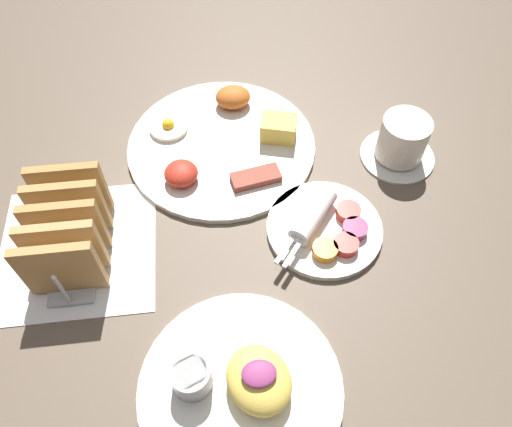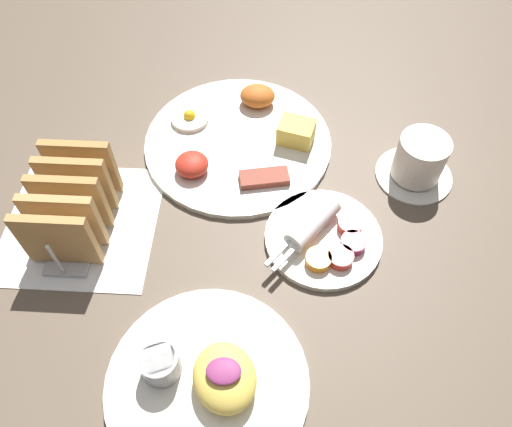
{
  "view_description": "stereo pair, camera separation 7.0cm",
  "coord_description": "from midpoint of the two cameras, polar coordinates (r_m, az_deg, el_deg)",
  "views": [
    {
      "loc": [
        0.01,
        -0.39,
        0.61
      ],
      "look_at": [
        0.06,
        0.02,
        0.03
      ],
      "focal_mm": 35.0,
      "sensor_mm": 36.0,
      "label": 1
    },
    {
      "loc": [
        0.08,
        -0.39,
        0.61
      ],
      "look_at": [
        0.06,
        0.02,
        0.03
      ],
      "focal_mm": 35.0,
      "sensor_mm": 36.0,
      "label": 2
    }
  ],
  "objects": [
    {
      "name": "coffee_cup",
      "position": [
        0.82,
        20.51,
        5.51
      ],
      "size": [
        0.12,
        0.12,
        0.08
      ],
      "color": "silver",
      "rests_on": "ground_plane"
    },
    {
      "name": "plate_foreground",
      "position": [
        0.62,
        -2.3,
        -18.66
      ],
      "size": [
        0.25,
        0.25,
        0.06
      ],
      "color": "silver",
      "rests_on": "ground_plane"
    },
    {
      "name": "plate_breakfast",
      "position": [
        0.83,
        0.56,
        8.36
      ],
      "size": [
        0.31,
        0.31,
        0.05
      ],
      "color": "silver",
      "rests_on": "ground_plane"
    },
    {
      "name": "plate_condiments",
      "position": [
        0.72,
        10.47,
        -2.85
      ],
      "size": [
        0.17,
        0.17,
        0.04
      ],
      "color": "silver",
      "rests_on": "ground_plane"
    },
    {
      "name": "ground_plane",
      "position": [
        0.73,
        -1.79,
        -2.67
      ],
      "size": [
        3.0,
        3.0,
        0.0
      ],
      "primitive_type": "plane",
      "color": "brown"
    },
    {
      "name": "toast_rack",
      "position": [
        0.73,
        -17.84,
        0.94
      ],
      "size": [
        0.1,
        0.18,
        0.1
      ],
      "color": "#B7B7BC",
      "rests_on": "ground_plane"
    },
    {
      "name": "napkin_flat",
      "position": [
        0.77,
        -16.91,
        -1.29
      ],
      "size": [
        0.22,
        0.22,
        0.0
      ],
      "color": "white",
      "rests_on": "ground_plane"
    }
  ]
}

